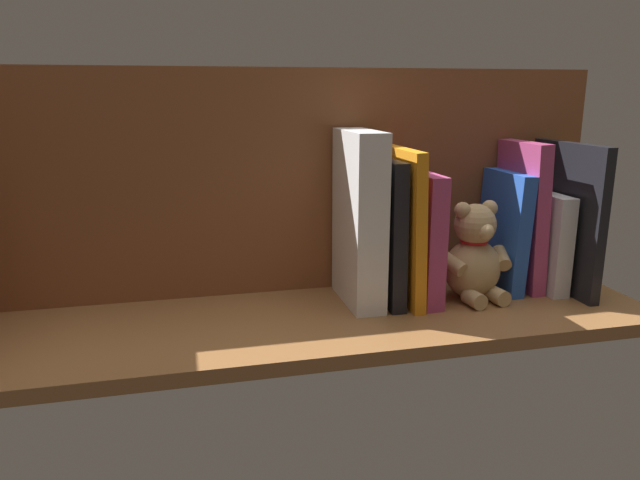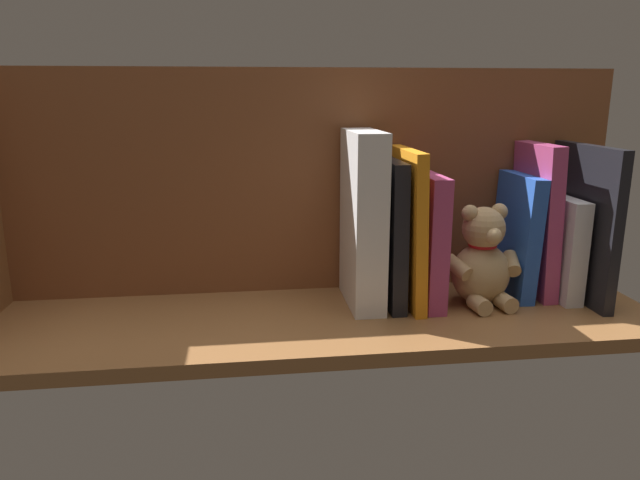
{
  "view_description": "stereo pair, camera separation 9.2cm",
  "coord_description": "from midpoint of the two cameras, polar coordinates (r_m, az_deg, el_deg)",
  "views": [
    {
      "loc": [
        20.86,
        87.12,
        35.01
      ],
      "look_at": [
        0.0,
        0.0,
        12.35
      ],
      "focal_mm": 33.18,
      "sensor_mm": 36.0,
      "label": 1
    },
    {
      "loc": [
        11.79,
        88.8,
        35.01
      ],
      "look_at": [
        0.0,
        0.0,
        12.35
      ],
      "focal_mm": 33.18,
      "sensor_mm": 36.0,
      "label": 2
    }
  ],
  "objects": [
    {
      "name": "ground_plane",
      "position": [
        0.96,
        -2.76,
        -7.8
      ],
      "size": [
        109.21,
        31.63,
        2.2
      ],
      "primitive_type": "cube",
      "color": "brown"
    },
    {
      "name": "book_3",
      "position": [
        1.11,
        16.62,
        2.23
      ],
      "size": [
        3.56,
        13.59,
        26.49
      ],
      "primitive_type": "cube",
      "rotation": [
        0.0,
        0.04,
        0.0
      ],
      "color": "#B23F72",
      "rests_on": "ground_plane"
    },
    {
      "name": "book_2",
      "position": [
        1.13,
        18.29,
        -0.0
      ],
      "size": [
        3.16,
        15.46,
        17.54
      ],
      "primitive_type": "cube",
      "color": "silver",
      "rests_on": "ground_plane"
    },
    {
      "name": "book_1",
      "position": [
        1.12,
        20.45,
        2.02
      ],
      "size": [
        1.96,
        19.75,
        26.37
      ],
      "primitive_type": "cube",
      "rotation": [
        0.0,
        0.0,
        0.0
      ],
      "color": "black",
      "rests_on": "ground_plane"
    },
    {
      "name": "book_4",
      "position": [
        1.1,
        15.0,
        0.83
      ],
      "size": [
        3.44,
        13.65,
        21.29
      ],
      "primitive_type": "cube",
      "rotation": [
        0.0,
        -0.04,
        0.0
      ],
      "color": "blue",
      "rests_on": "ground_plane"
    },
    {
      "name": "shelf_back_panel",
      "position": [
        1.04,
        -4.3,
        5.53
      ],
      "size": [
        109.21,
        1.5,
        38.84
      ],
      "primitive_type": "cube",
      "color": "brown",
      "rests_on": "ground_plane"
    },
    {
      "name": "book_6",
      "position": [
        1.0,
        5.32,
        1.36
      ],
      "size": [
        2.72,
        16.9,
        26.01
      ],
      "primitive_type": "cube",
      "rotation": [
        0.0,
        0.03,
        0.0
      ],
      "color": "orange",
      "rests_on": "ground_plane"
    },
    {
      "name": "book_0",
      "position": [
        1.16,
        20.4,
        0.66
      ],
      "size": [
        1.31,
        13.42,
        19.15
      ],
      "primitive_type": "cube",
      "color": "yellow",
      "rests_on": "ground_plane"
    },
    {
      "name": "book_7",
      "position": [
        0.99,
        3.6,
        0.87
      ],
      "size": [
        2.74,
        15.72,
        24.3
      ],
      "primitive_type": "cube",
      "rotation": [
        0.0,
        0.01,
        0.0
      ],
      "color": "black",
      "rests_on": "ground_plane"
    },
    {
      "name": "book_5",
      "position": [
        1.01,
        6.98,
        0.38
      ],
      "size": [
        3.12,
        16.26,
        21.94
      ],
      "primitive_type": "cube",
      "color": "#B23F72",
      "rests_on": "ground_plane"
    },
    {
      "name": "teddy_bear",
      "position": [
        1.03,
        12.2,
        -1.56
      ],
      "size": [
        13.73,
        11.64,
        17.03
      ],
      "rotation": [
        0.0,
        0.0,
        0.12
      ],
      "color": "tan",
      "rests_on": "ground_plane"
    },
    {
      "name": "dictionary_thick_white",
      "position": [
        0.98,
        1.09,
        2.05
      ],
      "size": [
        5.12,
        15.59,
        28.9
      ],
      "primitive_type": "cube",
      "color": "white",
      "rests_on": "ground_plane"
    }
  ]
}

